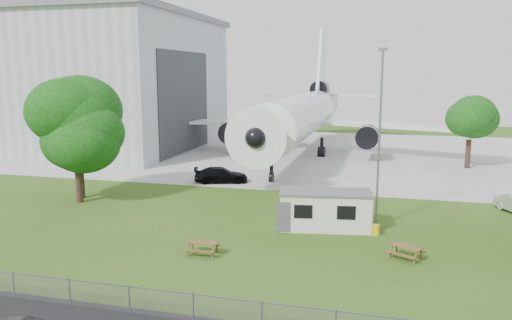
% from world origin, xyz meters
% --- Properties ---
extents(ground, '(160.00, 160.00, 0.00)m').
position_xyz_m(ground, '(0.00, 0.00, 0.00)').
color(ground, '#436521').
extents(concrete_apron, '(120.00, 46.00, 0.03)m').
position_xyz_m(concrete_apron, '(0.00, 38.00, 0.01)').
color(concrete_apron, '#B7B7B2').
rests_on(concrete_apron, ground).
extents(hangar, '(43.00, 31.00, 18.55)m').
position_xyz_m(hangar, '(-37.97, 36.00, 9.41)').
color(hangar, '#B2B7BC').
rests_on(hangar, ground).
extents(airliner, '(46.36, 47.73, 17.69)m').
position_xyz_m(airliner, '(-2.00, 35.86, 5.27)').
color(airliner, white).
rests_on(airliner, ground).
extents(site_cabin, '(6.92, 3.63, 2.62)m').
position_xyz_m(site_cabin, '(4.86, 5.01, 1.31)').
color(site_cabin, silver).
rests_on(site_cabin, ground).
extents(picnic_west, '(1.85, 1.57, 0.76)m').
position_xyz_m(picnic_west, '(-1.49, -1.79, 0.00)').
color(picnic_west, brown).
rests_on(picnic_west, ground).
extents(picnic_east, '(2.29, 2.16, 0.76)m').
position_xyz_m(picnic_east, '(10.00, 0.50, 0.00)').
color(picnic_east, brown).
rests_on(picnic_east, ground).
extents(fence, '(58.00, 0.04, 1.30)m').
position_xyz_m(fence, '(0.00, -9.50, 0.00)').
color(fence, gray).
rests_on(fence, ground).
extents(lamp_mast, '(0.16, 0.16, 12.00)m').
position_xyz_m(lamp_mast, '(8.20, 6.20, 6.00)').
color(lamp_mast, slate).
rests_on(lamp_mast, ground).
extents(tree_west_big, '(7.40, 7.40, 10.58)m').
position_xyz_m(tree_west_big, '(-16.25, 8.29, 6.87)').
color(tree_west_big, '#382619').
rests_on(tree_west_big, ground).
extents(tree_west_small, '(6.06, 6.06, 8.34)m').
position_xyz_m(tree_west_small, '(-15.52, 6.95, 5.29)').
color(tree_west_small, '#382619').
rests_on(tree_west_small, ground).
extents(tree_far_apron, '(5.48, 5.48, 8.28)m').
position_xyz_m(tree_far_apron, '(17.57, 31.00, 5.52)').
color(tree_far_apron, '#382619').
rests_on(tree_far_apron, ground).
extents(car_apron_van, '(5.56, 3.68, 1.50)m').
position_xyz_m(car_apron_van, '(-6.67, 16.96, 0.75)').
color(car_apron_van, black).
rests_on(car_apron_van, ground).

